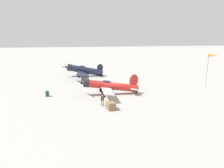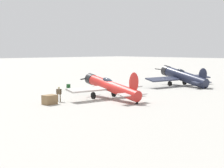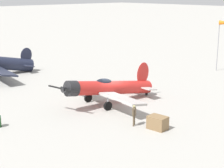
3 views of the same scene
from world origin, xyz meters
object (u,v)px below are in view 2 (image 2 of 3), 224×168
at_px(airplane_mid_apron, 182,76).
at_px(fuel_drum, 68,87).
at_px(equipment_crate, 50,100).
at_px(ground_crew_mechanic, 59,93).
at_px(airplane_foreground, 110,86).

distance_m(airplane_mid_apron, fuel_drum, 18.33).
height_order(airplane_mid_apron, equipment_crate, airplane_mid_apron).
relative_size(equipment_crate, fuel_drum, 1.68).
xyz_separation_m(ground_crew_mechanic, equipment_crate, (-1.71, -0.77, -0.50)).
relative_size(airplane_mid_apron, fuel_drum, 15.03).
height_order(airplane_foreground, ground_crew_mechanic, airplane_foreground).
bearing_deg(airplane_mid_apron, airplane_foreground, 105.08).
bearing_deg(airplane_foreground, airplane_mid_apron, -77.31).
distance_m(airplane_foreground, airplane_mid_apron, 18.03).
xyz_separation_m(airplane_mid_apron, fuel_drum, (-16.46, 7.99, -1.11)).
height_order(airplane_foreground, equipment_crate, airplane_foreground).
xyz_separation_m(airplane_mid_apron, equipment_crate, (-25.09, -0.54, -1.06)).
bearing_deg(airplane_mid_apron, equipment_crate, 99.57).
height_order(equipment_crate, fuel_drum, equipment_crate).
bearing_deg(ground_crew_mechanic, equipment_crate, -7.62).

